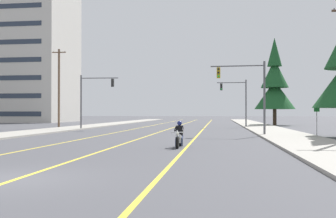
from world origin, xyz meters
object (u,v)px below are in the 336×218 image
object	(u,v)px
utility_pole_left_near	(59,87)
street_sign	(317,118)
apartment_building_far_left_block	(12,48)
traffic_signal_near_right	(249,87)
traffic_signal_near_left	(92,94)
conifer_tree_right_verge_far	(275,85)
motorcycle_with_rider	(179,137)
traffic_signal_mid_right	(238,96)

from	to	relation	value
utility_pole_left_near	street_sign	world-z (taller)	utility_pole_left_near
apartment_building_far_left_block	traffic_signal_near_right	bearing A→B (deg)	-43.20
street_sign	apartment_building_far_left_block	bearing A→B (deg)	139.73
traffic_signal_near_left	utility_pole_left_near	size ratio (longest dim) A/B	0.63
traffic_signal_near_left	conifer_tree_right_verge_far	xyz separation A→B (m)	(22.74, 17.52, 2.02)
utility_pole_left_near	motorcycle_with_rider	bearing A→B (deg)	-54.48
traffic_signal_near_left	street_sign	bearing A→B (deg)	-23.84
traffic_signal_near_right	conifer_tree_right_verge_far	bearing A→B (deg)	77.57
motorcycle_with_rider	utility_pole_left_near	world-z (taller)	utility_pole_left_near
conifer_tree_right_verge_far	street_sign	world-z (taller)	conifer_tree_right_verge_far
traffic_signal_near_right	utility_pole_left_near	distance (m)	26.01
traffic_signal_near_right	apartment_building_far_left_block	xyz separation A→B (m)	(-45.47, 42.71, 11.37)
motorcycle_with_rider	conifer_tree_right_verge_far	size ratio (longest dim) A/B	0.16
traffic_signal_near_left	traffic_signal_mid_right	size ratio (longest dim) A/B	1.00
street_sign	conifer_tree_right_verge_far	bearing A→B (deg)	88.79
street_sign	utility_pole_left_near	bearing A→B (deg)	153.85
traffic_signal_near_right	street_sign	size ratio (longest dim) A/B	2.58
motorcycle_with_rider	conifer_tree_right_verge_far	bearing A→B (deg)	74.58
traffic_signal_near_right	traffic_signal_mid_right	bearing A→B (deg)	90.01
traffic_signal_mid_right	utility_pole_left_near	xyz separation A→B (m)	(-22.35, -4.76, 1.10)
traffic_signal_near_right	apartment_building_far_left_block	size ratio (longest dim) A/B	0.20
traffic_signal_near_left	conifer_tree_right_verge_far	bearing A→B (deg)	37.61
traffic_signal_near_right	traffic_signal_mid_right	distance (m)	18.02
conifer_tree_right_verge_far	street_sign	bearing A→B (deg)	-91.21
utility_pole_left_near	street_sign	size ratio (longest dim) A/B	4.12
traffic_signal_near_right	street_sign	distance (m)	5.96
traffic_signal_near_left	apartment_building_far_left_block	world-z (taller)	apartment_building_far_left_block
motorcycle_with_rider	traffic_signal_near_left	xyz separation A→B (m)	(-12.13, 20.95, 3.48)
traffic_signal_near_right	traffic_signal_mid_right	xyz separation A→B (m)	(-0.00, 18.02, -0.05)
utility_pole_left_near	conifer_tree_right_verge_far	size ratio (longest dim) A/B	0.74
conifer_tree_right_verge_far	street_sign	size ratio (longest dim) A/B	5.54
traffic_signal_mid_right	conifer_tree_right_verge_far	world-z (taller)	conifer_tree_right_verge_far
motorcycle_with_rider	traffic_signal_near_left	bearing A→B (deg)	120.07
apartment_building_far_left_block	traffic_signal_mid_right	bearing A→B (deg)	-28.50
traffic_signal_near_right	utility_pole_left_near	size ratio (longest dim) A/B	0.63
traffic_signal_near_right	conifer_tree_right_verge_far	xyz separation A→B (m)	(5.94, 26.96, 2.01)
traffic_signal_mid_right	conifer_tree_right_verge_far	bearing A→B (deg)	56.39
motorcycle_with_rider	traffic_signal_near_right	xyz separation A→B (m)	(4.67, 11.51, 3.49)
traffic_signal_near_left	traffic_signal_mid_right	distance (m)	18.86
utility_pole_left_near	conifer_tree_right_verge_far	world-z (taller)	conifer_tree_right_verge_far
motorcycle_with_rider	utility_pole_left_near	xyz separation A→B (m)	(-17.68, 24.77, 4.54)
conifer_tree_right_verge_far	apartment_building_far_left_block	bearing A→B (deg)	162.97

